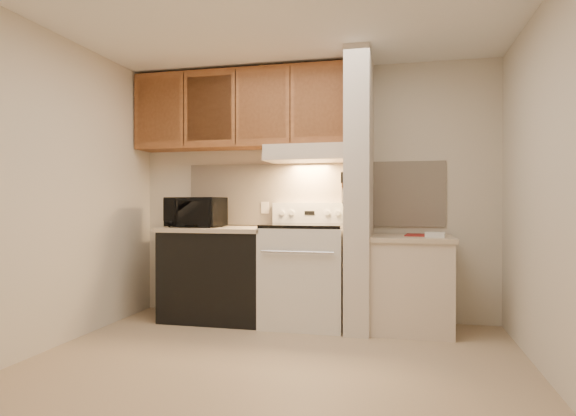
% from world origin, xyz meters
% --- Properties ---
extents(floor, '(3.60, 3.60, 0.00)m').
position_xyz_m(floor, '(0.00, 0.00, 0.00)').
color(floor, tan).
rests_on(floor, ground).
extents(ceiling, '(3.60, 3.60, 0.00)m').
position_xyz_m(ceiling, '(0.00, 0.00, 2.50)').
color(ceiling, white).
rests_on(ceiling, wall_back).
extents(wall_back, '(3.60, 2.50, 0.02)m').
position_xyz_m(wall_back, '(0.00, 1.50, 1.25)').
color(wall_back, beige).
rests_on(wall_back, floor).
extents(wall_left, '(0.02, 3.00, 2.50)m').
position_xyz_m(wall_left, '(-1.80, 0.00, 1.25)').
color(wall_left, beige).
rests_on(wall_left, floor).
extents(wall_right, '(0.02, 3.00, 2.50)m').
position_xyz_m(wall_right, '(1.80, 0.00, 1.25)').
color(wall_right, beige).
rests_on(wall_right, floor).
extents(backsplash, '(2.60, 0.02, 0.63)m').
position_xyz_m(backsplash, '(0.00, 1.49, 1.24)').
color(backsplash, '#F4DFC7').
rests_on(backsplash, wall_back).
extents(range_body, '(0.76, 0.65, 0.92)m').
position_xyz_m(range_body, '(0.00, 1.16, 0.46)').
color(range_body, silver).
rests_on(range_body, floor).
extents(oven_window, '(0.50, 0.01, 0.30)m').
position_xyz_m(oven_window, '(0.00, 0.84, 0.50)').
color(oven_window, black).
rests_on(oven_window, range_body).
extents(oven_handle, '(0.65, 0.02, 0.02)m').
position_xyz_m(oven_handle, '(0.00, 0.80, 0.72)').
color(oven_handle, silver).
rests_on(oven_handle, range_body).
extents(cooktop, '(0.74, 0.64, 0.03)m').
position_xyz_m(cooktop, '(0.00, 1.16, 0.94)').
color(cooktop, black).
rests_on(cooktop, range_body).
extents(range_backguard, '(0.76, 0.08, 0.20)m').
position_xyz_m(range_backguard, '(0.00, 1.44, 1.05)').
color(range_backguard, silver).
rests_on(range_backguard, range_body).
extents(range_display, '(0.10, 0.01, 0.04)m').
position_xyz_m(range_display, '(0.00, 1.40, 1.05)').
color(range_display, black).
rests_on(range_display, range_backguard).
extents(range_knob_left_outer, '(0.05, 0.02, 0.05)m').
position_xyz_m(range_knob_left_outer, '(-0.28, 1.40, 1.05)').
color(range_knob_left_outer, silver).
rests_on(range_knob_left_outer, range_backguard).
extents(range_knob_left_inner, '(0.05, 0.02, 0.05)m').
position_xyz_m(range_knob_left_inner, '(-0.18, 1.40, 1.05)').
color(range_knob_left_inner, silver).
rests_on(range_knob_left_inner, range_backguard).
extents(range_knob_right_inner, '(0.05, 0.02, 0.05)m').
position_xyz_m(range_knob_right_inner, '(0.18, 1.40, 1.05)').
color(range_knob_right_inner, silver).
rests_on(range_knob_right_inner, range_backguard).
extents(range_knob_right_outer, '(0.05, 0.02, 0.05)m').
position_xyz_m(range_knob_right_outer, '(0.28, 1.40, 1.05)').
color(range_knob_right_outer, silver).
rests_on(range_knob_right_outer, range_backguard).
extents(dishwasher_front, '(1.00, 0.63, 0.87)m').
position_xyz_m(dishwasher_front, '(-0.88, 1.17, 0.43)').
color(dishwasher_front, black).
rests_on(dishwasher_front, floor).
extents(left_countertop, '(1.04, 0.67, 0.04)m').
position_xyz_m(left_countertop, '(-0.88, 1.17, 0.89)').
color(left_countertop, '#C7B397').
rests_on(left_countertop, dishwasher_front).
extents(spoon_rest, '(0.22, 0.09, 0.01)m').
position_xyz_m(spoon_rest, '(-1.00, 1.36, 0.92)').
color(spoon_rest, black).
rests_on(spoon_rest, left_countertop).
extents(teal_jar, '(0.12, 0.12, 0.11)m').
position_xyz_m(teal_jar, '(-1.23, 1.15, 0.96)').
color(teal_jar, '#2E6D6A').
rests_on(teal_jar, left_countertop).
extents(outlet, '(0.08, 0.01, 0.12)m').
position_xyz_m(outlet, '(-0.48, 1.48, 1.10)').
color(outlet, beige).
rests_on(outlet, backsplash).
extents(microwave, '(0.55, 0.39, 0.29)m').
position_xyz_m(microwave, '(-1.10, 1.15, 1.06)').
color(microwave, black).
rests_on(microwave, left_countertop).
extents(partition_pillar, '(0.22, 0.70, 2.50)m').
position_xyz_m(partition_pillar, '(0.51, 1.15, 1.25)').
color(partition_pillar, beige).
rests_on(partition_pillar, floor).
extents(pillar_trim, '(0.01, 0.70, 0.04)m').
position_xyz_m(pillar_trim, '(0.39, 1.15, 1.30)').
color(pillar_trim, '#94562E').
rests_on(pillar_trim, partition_pillar).
extents(knife_strip, '(0.02, 0.42, 0.04)m').
position_xyz_m(knife_strip, '(0.39, 1.10, 1.32)').
color(knife_strip, black).
rests_on(knife_strip, partition_pillar).
extents(knife_blade_a, '(0.01, 0.03, 0.16)m').
position_xyz_m(knife_blade_a, '(0.38, 0.95, 1.22)').
color(knife_blade_a, silver).
rests_on(knife_blade_a, knife_strip).
extents(knife_handle_a, '(0.02, 0.02, 0.10)m').
position_xyz_m(knife_handle_a, '(0.38, 0.93, 1.37)').
color(knife_handle_a, black).
rests_on(knife_handle_a, knife_strip).
extents(knife_blade_b, '(0.01, 0.04, 0.18)m').
position_xyz_m(knife_blade_b, '(0.38, 1.03, 1.21)').
color(knife_blade_b, silver).
rests_on(knife_blade_b, knife_strip).
extents(knife_handle_b, '(0.02, 0.02, 0.10)m').
position_xyz_m(knife_handle_b, '(0.38, 1.03, 1.37)').
color(knife_handle_b, black).
rests_on(knife_handle_b, knife_strip).
extents(knife_blade_c, '(0.01, 0.04, 0.20)m').
position_xyz_m(knife_blade_c, '(0.38, 1.11, 1.20)').
color(knife_blade_c, silver).
rests_on(knife_blade_c, knife_strip).
extents(knife_handle_c, '(0.02, 0.02, 0.10)m').
position_xyz_m(knife_handle_c, '(0.38, 1.10, 1.37)').
color(knife_handle_c, black).
rests_on(knife_handle_c, knife_strip).
extents(knife_blade_d, '(0.01, 0.04, 0.16)m').
position_xyz_m(knife_blade_d, '(0.38, 1.17, 1.22)').
color(knife_blade_d, silver).
rests_on(knife_blade_d, knife_strip).
extents(knife_handle_d, '(0.02, 0.02, 0.10)m').
position_xyz_m(knife_handle_d, '(0.38, 1.19, 1.37)').
color(knife_handle_d, black).
rests_on(knife_handle_d, knife_strip).
extents(knife_blade_e, '(0.01, 0.04, 0.18)m').
position_xyz_m(knife_blade_e, '(0.38, 1.25, 1.21)').
color(knife_blade_e, silver).
rests_on(knife_blade_e, knife_strip).
extents(knife_handle_e, '(0.02, 0.02, 0.10)m').
position_xyz_m(knife_handle_e, '(0.38, 1.26, 1.37)').
color(knife_handle_e, black).
rests_on(knife_handle_e, knife_strip).
extents(oven_mitt, '(0.03, 0.11, 0.27)m').
position_xyz_m(oven_mitt, '(0.38, 1.32, 1.16)').
color(oven_mitt, slate).
rests_on(oven_mitt, partition_pillar).
extents(right_cab_base, '(0.70, 0.60, 0.81)m').
position_xyz_m(right_cab_base, '(0.97, 1.15, 0.40)').
color(right_cab_base, beige).
rests_on(right_cab_base, floor).
extents(right_countertop, '(0.74, 0.64, 0.04)m').
position_xyz_m(right_countertop, '(0.97, 1.15, 0.83)').
color(right_countertop, '#C7B397').
rests_on(right_countertop, right_cab_base).
extents(red_folder, '(0.25, 0.32, 0.01)m').
position_xyz_m(red_folder, '(1.04, 1.25, 0.86)').
color(red_folder, maroon).
rests_on(red_folder, right_countertop).
extents(white_box, '(0.18, 0.13, 0.04)m').
position_xyz_m(white_box, '(1.17, 1.05, 0.87)').
color(white_box, white).
rests_on(white_box, right_countertop).
extents(range_hood, '(0.78, 0.44, 0.15)m').
position_xyz_m(range_hood, '(0.00, 1.28, 1.62)').
color(range_hood, beige).
rests_on(range_hood, upper_cabinets).
extents(hood_lip, '(0.78, 0.04, 0.06)m').
position_xyz_m(hood_lip, '(0.00, 1.07, 1.58)').
color(hood_lip, beige).
rests_on(hood_lip, range_hood).
extents(upper_cabinets, '(2.18, 0.33, 0.77)m').
position_xyz_m(upper_cabinets, '(-0.69, 1.32, 2.08)').
color(upper_cabinets, '#94562E').
rests_on(upper_cabinets, wall_back).
extents(cab_door_a, '(0.46, 0.01, 0.63)m').
position_xyz_m(cab_door_a, '(-1.51, 1.17, 2.08)').
color(cab_door_a, '#94562E').
rests_on(cab_door_a, upper_cabinets).
extents(cab_gap_a, '(0.01, 0.01, 0.73)m').
position_xyz_m(cab_gap_a, '(-1.23, 1.16, 2.08)').
color(cab_gap_a, black).
rests_on(cab_gap_a, upper_cabinets).
extents(cab_door_b, '(0.46, 0.01, 0.63)m').
position_xyz_m(cab_door_b, '(-0.96, 1.17, 2.08)').
color(cab_door_b, '#94562E').
rests_on(cab_door_b, upper_cabinets).
extents(cab_gap_b, '(0.01, 0.01, 0.73)m').
position_xyz_m(cab_gap_b, '(-0.69, 1.16, 2.08)').
color(cab_gap_b, black).
rests_on(cab_gap_b, upper_cabinets).
extents(cab_door_c, '(0.46, 0.01, 0.63)m').
position_xyz_m(cab_door_c, '(-0.42, 1.17, 2.08)').
color(cab_door_c, '#94562E').
rests_on(cab_door_c, upper_cabinets).
extents(cab_gap_c, '(0.01, 0.01, 0.73)m').
position_xyz_m(cab_gap_c, '(-0.14, 1.16, 2.08)').
color(cab_gap_c, black).
rests_on(cab_gap_c, upper_cabinets).
extents(cab_door_d, '(0.46, 0.01, 0.63)m').
position_xyz_m(cab_door_d, '(0.13, 1.17, 2.08)').
color(cab_door_d, '#94562E').
rests_on(cab_door_d, upper_cabinets).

